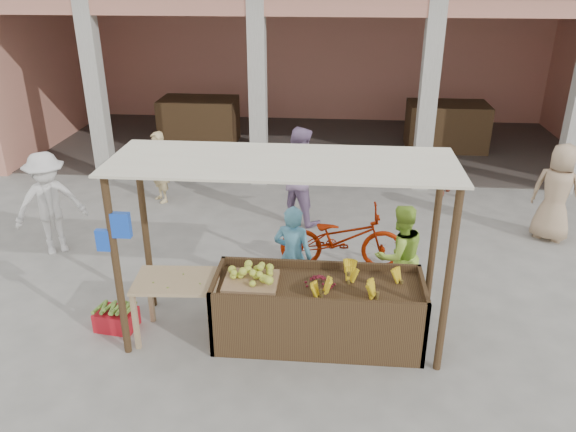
# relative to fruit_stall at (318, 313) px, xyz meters

# --- Properties ---
(ground) EXTENTS (60.00, 60.00, 0.00)m
(ground) POSITION_rel_fruit_stall_xyz_m (-0.50, 0.00, -0.40)
(ground) COLOR slate
(ground) RESTS_ON ground
(market_building) EXTENTS (14.40, 6.40, 4.20)m
(market_building) POSITION_rel_fruit_stall_xyz_m (-0.45, 8.93, 2.30)
(market_building) COLOR tan
(market_building) RESTS_ON ground
(fruit_stall) EXTENTS (2.60, 0.95, 0.80)m
(fruit_stall) POSITION_rel_fruit_stall_xyz_m (0.00, 0.00, 0.00)
(fruit_stall) COLOR #46341C
(fruit_stall) RESTS_ON ground
(stall_awning) EXTENTS (4.09, 1.35, 2.39)m
(stall_awning) POSITION_rel_fruit_stall_xyz_m (-0.51, 0.06, 1.58)
(stall_awning) COLOR #46341C
(stall_awning) RESTS_ON ground
(banana_heap) EXTENTS (1.13, 0.62, 0.21)m
(banana_heap) POSITION_rel_fruit_stall_xyz_m (0.50, -0.05, 0.50)
(banana_heap) COLOR yellow
(banana_heap) RESTS_ON fruit_stall
(melon_tray) EXTENTS (0.66, 0.57, 0.18)m
(melon_tray) POSITION_rel_fruit_stall_xyz_m (-0.84, -0.03, 0.49)
(melon_tray) COLOR #9A744F
(melon_tray) RESTS_ON fruit_stall
(berry_heap) EXTENTS (0.39, 0.32, 0.12)m
(berry_heap) POSITION_rel_fruit_stall_xyz_m (0.00, 0.03, 0.46)
(berry_heap) COLOR maroon
(berry_heap) RESTS_ON fruit_stall
(side_table) EXTENTS (1.09, 0.76, 0.85)m
(side_table) POSITION_rel_fruit_stall_xyz_m (-1.77, -0.08, 0.31)
(side_table) COLOR tan
(side_table) RESTS_ON ground
(papaya_pile) EXTENTS (0.74, 0.42, 0.21)m
(papaya_pile) POSITION_rel_fruit_stall_xyz_m (-1.77, -0.08, 0.55)
(papaya_pile) COLOR #54882C
(papaya_pile) RESTS_ON side_table
(red_crate) EXTENTS (0.55, 0.43, 0.26)m
(red_crate) POSITION_rel_fruit_stall_xyz_m (-2.66, 0.02, -0.27)
(red_crate) COLOR red
(red_crate) RESTS_ON ground
(plantain_bundle) EXTENTS (0.40, 0.28, 0.08)m
(plantain_bundle) POSITION_rel_fruit_stall_xyz_m (-2.66, 0.02, -0.10)
(plantain_bundle) COLOR olive
(plantain_bundle) RESTS_ON red_crate
(produce_sacks) EXTENTS (0.82, 0.76, 0.62)m
(produce_sacks) POSITION_rel_fruit_stall_xyz_m (2.57, 5.20, -0.09)
(produce_sacks) COLOR maroon
(produce_sacks) RESTS_ON ground
(vendor_blue) EXTENTS (0.68, 0.56, 1.60)m
(vendor_blue) POSITION_rel_fruit_stall_xyz_m (-0.38, 0.82, 0.40)
(vendor_blue) COLOR #539EC0
(vendor_blue) RESTS_ON ground
(vendor_green) EXTENTS (0.87, 0.71, 1.58)m
(vendor_green) POSITION_rel_fruit_stall_xyz_m (1.08, 0.98, 0.39)
(vendor_green) COLOR #ACDC45
(vendor_green) RESTS_ON ground
(motorcycle) EXTENTS (0.78, 2.05, 1.06)m
(motorcycle) POSITION_rel_fruit_stall_xyz_m (0.30, 1.94, 0.13)
(motorcycle) COLOR #871A02
(motorcycle) RESTS_ON ground
(shopper_a) EXTENTS (1.33, 1.19, 1.88)m
(shopper_a) POSITION_rel_fruit_stall_xyz_m (-4.46, 2.07, 0.54)
(shopper_a) COLOR silver
(shopper_a) RESTS_ON ground
(shopper_c) EXTENTS (1.10, 1.01, 1.91)m
(shopper_c) POSITION_rel_fruit_stall_xyz_m (3.95, 3.29, 0.56)
(shopper_c) COLOR tan
(shopper_c) RESTS_ON ground
(shopper_e) EXTENTS (0.69, 0.70, 1.51)m
(shopper_e) POSITION_rel_fruit_stall_xyz_m (-3.35, 4.39, 0.35)
(shopper_e) COLOR tan
(shopper_e) RESTS_ON ground
(shopper_f) EXTENTS (1.12, 0.95, 1.99)m
(shopper_f) POSITION_rel_fruit_stall_xyz_m (-0.49, 3.64, 0.60)
(shopper_f) COLOR #9779A4
(shopper_f) RESTS_ON ground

